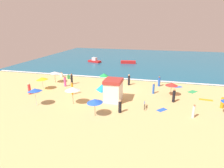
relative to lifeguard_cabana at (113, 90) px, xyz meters
name	(u,v)px	position (x,y,z in m)	size (l,w,h in m)	color
ground_plane	(121,90)	(0.20, 4.54, -1.53)	(60.00, 60.00, 0.00)	#D8B775
ocean_water	(141,59)	(0.20, 32.54, -1.48)	(60.00, 44.00, 0.10)	#196084
wave_breaker_foam	(128,79)	(0.20, 10.84, -1.42)	(57.00, 0.70, 0.01)	white
lifeguard_cabana	(113,90)	(0.00, 0.00, 0.00)	(2.25, 2.64, 3.00)	white
beach_umbrella_0	(72,89)	(-4.77, -2.31, 0.54)	(2.73, 2.74, 2.34)	#4C3823
beach_umbrella_1	(104,75)	(-3.34, 6.91, 0.13)	(1.69, 1.69, 1.90)	silver
beach_umbrella_2	(35,90)	(-9.12, -3.85, 0.54)	(2.56, 2.56, 2.35)	silver
beach_umbrella_3	(55,73)	(-11.94, 5.66, 0.30)	(2.49, 2.50, 2.02)	#4C3823
beach_umbrella_5	(95,101)	(-0.93, -4.77, 0.27)	(2.51, 2.50, 2.07)	#4C3823
beach_umbrella_6	(172,84)	(7.56, 3.96, 0.21)	(2.33, 2.33, 1.95)	#4C3823
beach_umbrella_7	(42,79)	(-11.95, 1.91, 0.25)	(2.08, 2.06, 2.04)	silver
beach_tent	(103,87)	(-2.57, 3.75, -0.95)	(1.75, 1.79, 1.15)	#1999D8
parked_bicycle	(144,105)	(4.28, -1.25, -1.15)	(0.16, 1.82, 0.76)	black
beachgoer_0	(61,75)	(-12.83, 9.48, -1.12)	(0.47, 0.47, 0.96)	white
beachgoer_1	(174,96)	(7.83, 1.55, -0.66)	(0.41, 0.41, 1.84)	black
beachgoer_2	(72,88)	(-6.42, 0.93, -0.61)	(0.34, 0.34, 1.90)	orange
beachgoer_3	(222,102)	(13.51, 1.05, -0.78)	(0.40, 0.40, 1.60)	orange
beachgoer_4	(159,82)	(5.83, 8.07, -0.74)	(0.52, 0.52, 1.70)	blue
beachgoer_5	(129,80)	(0.88, 7.45, -0.64)	(0.53, 0.53, 1.88)	black
beachgoer_6	(154,88)	(5.09, 4.25, -0.72)	(0.42, 0.42, 1.67)	blue
beachgoer_7	(120,107)	(1.61, -3.29, -0.80)	(0.44, 0.44, 1.58)	black
beachgoer_8	(29,89)	(-12.57, -0.51, -0.73)	(0.41, 0.41, 1.71)	red
beachgoer_9	(69,77)	(-10.84, 8.59, -1.16)	(0.64, 0.64, 0.89)	green
beachgoer_10	(194,111)	(9.71, -2.56, -0.77)	(0.41, 0.41, 1.58)	white
beachgoer_11	(72,79)	(-8.69, 5.52, -0.64)	(0.38, 0.38, 1.89)	black
beachgoer_12	(65,82)	(-9.28, 4.23, -0.71)	(0.51, 0.51, 1.72)	#D84CA5
beach_towel_0	(178,87)	(8.87, 8.38, -1.52)	(1.64, 1.28, 0.01)	blue
beach_towel_1	(162,110)	(6.38, -1.36, -1.52)	(1.38, 1.44, 0.01)	blue
beach_towel_2	(114,81)	(-2.09, 9.36, -1.52)	(1.36, 1.41, 0.01)	#D84CA5
beach_towel_3	(206,100)	(12.20, 3.44, -1.52)	(1.81, 0.77, 0.01)	orange
beach_towel_4	(192,92)	(10.88, 6.47, -1.52)	(1.76, 1.86, 0.01)	green
small_boat_0	(94,61)	(-11.38, 24.94, -1.01)	(3.86, 2.54, 1.31)	red
small_boat_1	(128,62)	(-2.32, 25.56, -1.08)	(3.96, 1.70, 0.70)	red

